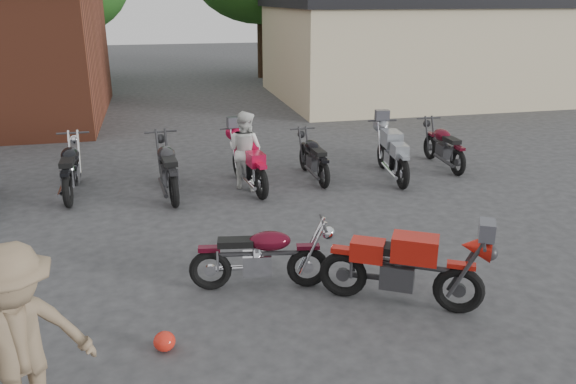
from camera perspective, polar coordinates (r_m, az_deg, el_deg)
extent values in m
plane|color=#303032|center=(7.35, -1.46, -12.09)|extent=(90.00, 90.00, 0.00)
cube|color=#C1B28A|center=(23.39, 11.80, 13.71)|extent=(10.00, 8.00, 3.50)
ellipsoid|color=red|center=(6.75, -12.44, -14.60)|extent=(0.33, 0.33, 0.23)
imported|color=silver|center=(11.70, -4.38, 4.26)|extent=(1.00, 1.00, 1.63)
imported|color=#7E684E|center=(5.55, -25.52, -13.94)|extent=(1.42, 1.19, 1.91)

